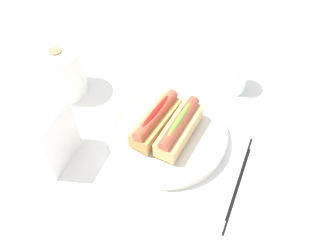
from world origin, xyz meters
TOP-DOWN VIEW (x-y plane):
  - ground_plane at (0.00, 0.00)m, footprint 2.40×2.40m
  - serving_bowl at (0.01, -0.01)m, footprint 0.27×0.27m
  - hotdog_front at (0.01, -0.03)m, footprint 0.16×0.08m
  - hotdog_back at (0.00, 0.02)m, footprint 0.16×0.07m
  - water_glass at (0.25, -0.03)m, footprint 0.07×0.07m
  - paper_towel_roll at (-0.03, 0.30)m, footprint 0.11×0.11m
  - napkin_box at (-0.18, 0.15)m, footprint 0.12×0.07m
  - chopstick_near at (0.03, -0.19)m, footprint 0.21×0.07m
  - chopstick_far at (-0.00, -0.20)m, footprint 0.21×0.07m

SIDE VIEW (x-z plane):
  - ground_plane at x=0.00m, z-range 0.00..0.00m
  - chopstick_near at x=0.03m, z-range 0.00..0.01m
  - chopstick_far at x=0.00m, z-range 0.00..0.01m
  - serving_bowl at x=0.01m, z-range 0.00..0.03m
  - water_glass at x=0.25m, z-range 0.00..0.09m
  - hotdog_front at x=0.01m, z-range 0.03..0.09m
  - hotdog_back at x=0.00m, z-range 0.03..0.09m
  - paper_towel_roll at x=-0.03m, z-range 0.00..0.13m
  - napkin_box at x=-0.18m, z-range 0.00..0.15m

